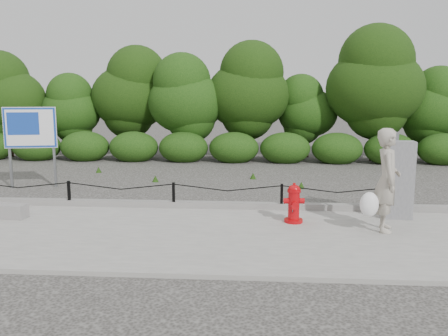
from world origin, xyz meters
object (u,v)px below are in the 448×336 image
at_px(advertising_sign, 30,131).
at_px(fire_hydrant, 294,204).
at_px(concrete_block, 5,211).
at_px(utility_cabinet, 398,180).
at_px(pedestrian, 386,182).

bearing_deg(advertising_sign, fire_hydrant, -36.72).
xyz_separation_m(fire_hydrant, concrete_block, (-6.16, -0.09, -0.25)).
bearing_deg(fire_hydrant, utility_cabinet, 9.91).
bearing_deg(utility_cabinet, pedestrian, -112.31).
height_order(utility_cabinet, advertising_sign, advertising_sign).
height_order(fire_hydrant, advertising_sign, advertising_sign).
xyz_separation_m(utility_cabinet, advertising_sign, (-9.45, 2.88, 0.73)).
bearing_deg(concrete_block, pedestrian, -2.76).
bearing_deg(fire_hydrant, advertising_sign, 151.29).
height_order(fire_hydrant, utility_cabinet, utility_cabinet).
distance_m(concrete_block, advertising_sign, 3.92).
bearing_deg(pedestrian, fire_hydrant, 83.73).
distance_m(fire_hydrant, pedestrian, 1.87).
relative_size(fire_hydrant, advertising_sign, 0.36).
relative_size(pedestrian, concrete_block, 2.17).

